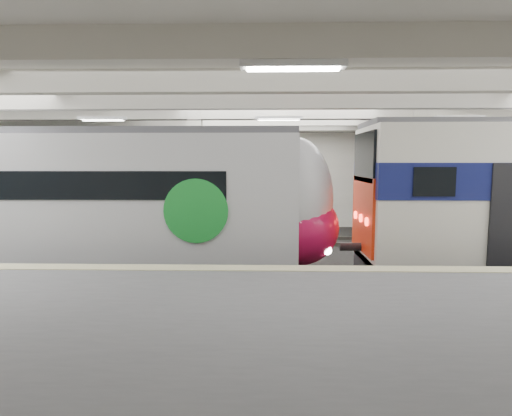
{
  "coord_description": "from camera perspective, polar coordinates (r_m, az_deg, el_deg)",
  "views": [
    {
      "loc": [
        -0.39,
        -12.65,
        3.51
      ],
      "look_at": [
        -0.74,
        1.0,
        2.0
      ],
      "focal_mm": 30.0,
      "sensor_mm": 36.0,
      "label": 1
    }
  ],
  "objects": [
    {
      "name": "far_train",
      "position": [
        19.73,
        -21.24,
        1.86
      ],
      "size": [
        12.73,
        2.66,
        4.11
      ],
      "rotation": [
        0.0,
        0.0,
        0.01
      ],
      "color": "silver",
      "rests_on": "ground"
    },
    {
      "name": "modern_emu",
      "position": [
        13.38,
        -16.65,
        0.36
      ],
      "size": [
        13.75,
        2.84,
        4.44
      ],
      "color": "silver",
      "rests_on": "ground"
    },
    {
      "name": "station_hall",
      "position": [
        10.92,
        3.55,
        4.91
      ],
      "size": [
        36.0,
        24.0,
        5.75
      ],
      "color": "black",
      "rests_on": "ground"
    }
  ]
}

